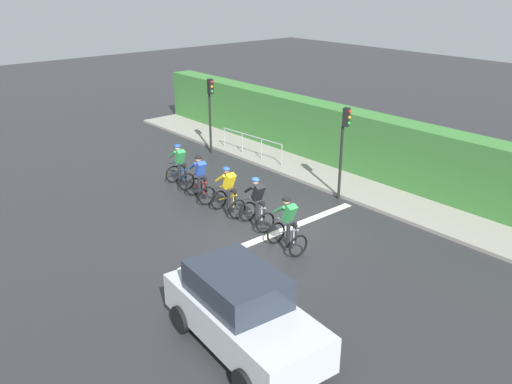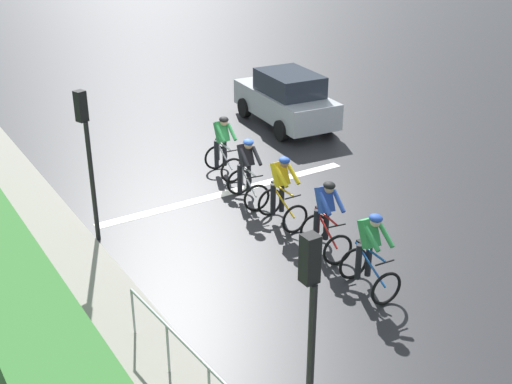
% 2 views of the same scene
% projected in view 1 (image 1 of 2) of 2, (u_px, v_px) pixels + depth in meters
% --- Properties ---
extents(ground_plane, '(80.00, 80.00, 0.00)m').
position_uv_depth(ground_plane, '(262.00, 227.00, 17.15)').
color(ground_plane, '#28282B').
extents(sidewalk_kerb, '(2.80, 24.31, 0.12)m').
position_uv_depth(sidewalk_kerb, '(326.00, 173.00, 21.63)').
color(sidewalk_kerb, gray).
rests_on(sidewalk_kerb, ground).
extents(stone_wall_low, '(0.44, 24.31, 0.65)m').
position_uv_depth(stone_wall_low, '(341.00, 162.00, 22.08)').
color(stone_wall_low, tan).
rests_on(stone_wall_low, ground).
extents(hedge_wall, '(1.10, 24.31, 2.49)m').
position_uv_depth(hedge_wall, '(347.00, 139.00, 21.91)').
color(hedge_wall, '#387533').
rests_on(hedge_wall, ground).
extents(road_marking_stop_line, '(7.00, 0.30, 0.01)m').
position_uv_depth(road_marking_stop_line, '(275.00, 233.00, 16.72)').
color(road_marking_stop_line, silver).
rests_on(road_marking_stop_line, ground).
extents(cyclist_lead, '(0.75, 1.12, 1.66)m').
position_uv_depth(cyclist_lead, '(180.00, 167.00, 20.14)').
color(cyclist_lead, black).
rests_on(cyclist_lead, ground).
extents(cyclist_second, '(0.83, 1.17, 1.66)m').
position_uv_depth(cyclist_second, '(200.00, 179.00, 18.90)').
color(cyclist_second, black).
rests_on(cyclist_second, ground).
extents(cyclist_mid, '(0.69, 1.08, 1.66)m').
position_uv_depth(cyclist_mid, '(228.00, 192.00, 17.78)').
color(cyclist_mid, black).
rests_on(cyclist_mid, ground).
extents(cyclist_fourth, '(0.81, 1.16, 1.66)m').
position_uv_depth(cyclist_fourth, '(257.00, 204.00, 16.85)').
color(cyclist_fourth, black).
rests_on(cyclist_fourth, ground).
extents(cyclist_trailing, '(0.76, 1.13, 1.66)m').
position_uv_depth(cyclist_trailing, '(288.00, 226.00, 15.41)').
color(cyclist_trailing, black).
rests_on(cyclist_trailing, ground).
extents(car_silver, '(2.17, 4.24, 1.76)m').
position_uv_depth(car_silver, '(242.00, 311.00, 11.36)').
color(car_silver, '#B7BCC1').
rests_on(car_silver, ground).
extents(traffic_light_near_crossing, '(0.25, 0.31, 3.34)m').
position_uv_depth(traffic_light_near_crossing, '(344.00, 140.00, 18.46)').
color(traffic_light_near_crossing, black).
rests_on(traffic_light_near_crossing, ground).
extents(traffic_light_far_junction, '(0.20, 0.31, 3.34)m').
position_uv_depth(traffic_light_far_junction, '(210.00, 104.00, 23.47)').
color(traffic_light_far_junction, black).
rests_on(traffic_light_far_junction, ground).
extents(pedestrian_railing_kerbside, '(0.27, 3.67, 1.03)m').
position_uv_depth(pedestrian_railing_kerbside, '(252.00, 141.00, 23.32)').
color(pedestrian_railing_kerbside, '#999EA3').
rests_on(pedestrian_railing_kerbside, ground).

